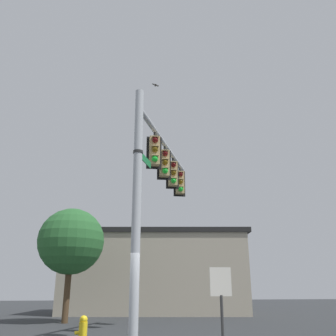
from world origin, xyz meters
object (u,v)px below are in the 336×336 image
at_px(fire_hydrant, 83,331).
at_px(street_name_sign, 142,156).
at_px(traffic_light_arm_end, 180,182).
at_px(bird_flying, 155,85).
at_px(historical_marker, 221,295).
at_px(traffic_light_nearest_pole, 155,151).
at_px(traffic_light_mid_outer, 173,174).
at_px(traffic_light_mid_inner, 165,163).

bearing_deg(fire_hydrant, street_name_sign, 147.28).
bearing_deg(traffic_light_arm_end, street_name_sign, 67.40).
distance_m(traffic_light_arm_end, bird_flying, 4.57).
bearing_deg(historical_marker, traffic_light_nearest_pole, -46.13).
distance_m(fire_hydrant, historical_marker, 4.13).
bearing_deg(traffic_light_nearest_pole, street_name_sign, 67.14).
bearing_deg(historical_marker, traffic_light_mid_outer, -81.92).
bearing_deg(traffic_light_arm_end, traffic_light_mid_inner, 67.49).
relative_size(street_name_sign, bird_flying, 4.39).
relative_size(traffic_light_mid_outer, fire_hydrant, 1.59).
bearing_deg(bird_flying, street_name_sign, 78.01).
xyz_separation_m(street_name_sign, historical_marker, (-2.21, 0.52, -4.08)).
bearing_deg(traffic_light_mid_inner, fire_hydrant, 31.10).
distance_m(street_name_sign, fire_hydrant, 5.38).
relative_size(bird_flying, historical_marker, 0.15).
bearing_deg(bird_flying, traffic_light_arm_end, -133.93).
height_order(traffic_light_mid_inner, bird_flying, bird_flying).
bearing_deg(traffic_light_nearest_pole, traffic_light_arm_end, -112.51).
bearing_deg(street_name_sign, traffic_light_mid_inner, -112.68).
xyz_separation_m(traffic_light_nearest_pole, street_name_sign, (0.52, 1.24, -0.69)).
bearing_deg(traffic_light_nearest_pole, traffic_light_mid_outer, -112.51).
distance_m(traffic_light_nearest_pole, traffic_light_mid_inner, 1.40).
height_order(traffic_light_mid_outer, bird_flying, bird_flying).
bearing_deg(bird_flying, traffic_light_mid_outer, -173.12).
xyz_separation_m(traffic_light_arm_end, historical_marker, (-0.08, 5.63, -4.77)).
xyz_separation_m(traffic_light_mid_outer, traffic_light_arm_end, (-0.54, -1.29, 0.00)).
xyz_separation_m(traffic_light_mid_inner, traffic_light_arm_end, (-1.07, -2.58, 0.00)).
distance_m(traffic_light_mid_outer, traffic_light_arm_end, 1.40).
bearing_deg(historical_marker, fire_hydrant, -21.81).
relative_size(fire_hydrant, historical_marker, 0.39).
distance_m(traffic_light_nearest_pole, traffic_light_mid_outer, 2.80).
xyz_separation_m(traffic_light_arm_end, bird_flying, (1.34, 1.39, 4.14)).
height_order(traffic_light_nearest_pole, traffic_light_mid_outer, same).
height_order(traffic_light_arm_end, fire_hydrant, traffic_light_arm_end).
height_order(traffic_light_mid_inner, traffic_light_arm_end, same).
bearing_deg(traffic_light_mid_outer, historical_marker, 98.08).
bearing_deg(traffic_light_nearest_pole, fire_hydrant, 7.35).
relative_size(traffic_light_nearest_pole, street_name_sign, 0.96).
distance_m(traffic_light_mid_outer, historical_marker, 6.48).
relative_size(traffic_light_mid_outer, historical_marker, 0.62).
relative_size(traffic_light_mid_outer, street_name_sign, 0.96).
xyz_separation_m(bird_flying, fire_hydrant, (2.31, 2.75, -9.90)).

